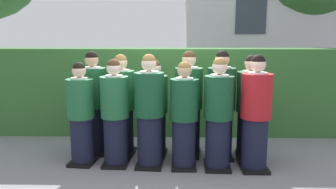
% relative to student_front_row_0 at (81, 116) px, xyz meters
% --- Properties ---
extents(ground_plane, '(60.00, 60.00, 0.00)m').
position_rel_student_front_row_0_xyz_m(ground_plane, '(1.30, -0.07, -0.74)').
color(ground_plane, slate).
extents(student_front_row_0, '(0.41, 0.48, 1.56)m').
position_rel_student_front_row_0_xyz_m(student_front_row_0, '(0.00, 0.00, 0.00)').
color(student_front_row_0, black).
rests_on(student_front_row_0, ground).
extents(student_front_row_1, '(0.42, 0.51, 1.61)m').
position_rel_student_front_row_0_xyz_m(student_front_row_1, '(0.52, -0.04, 0.02)').
color(student_front_row_1, black).
rests_on(student_front_row_1, ground).
extents(student_front_row_2, '(0.44, 0.54, 1.68)m').
position_rel_student_front_row_0_xyz_m(student_front_row_2, '(1.03, -0.07, 0.06)').
color(student_front_row_2, black).
rests_on(student_front_row_2, ground).
extents(student_front_row_3, '(0.41, 0.50, 1.58)m').
position_rel_student_front_row_0_xyz_m(student_front_row_3, '(1.54, -0.11, 0.01)').
color(student_front_row_3, black).
rests_on(student_front_row_3, ground).
extents(student_front_row_4, '(0.43, 0.48, 1.63)m').
position_rel_student_front_row_0_xyz_m(student_front_row_4, '(2.04, -0.14, 0.04)').
color(student_front_row_4, black).
rests_on(student_front_row_4, ground).
extents(student_in_red_blazer, '(0.44, 0.48, 1.68)m').
position_rel_student_front_row_0_xyz_m(student_in_red_blazer, '(2.57, -0.17, 0.06)').
color(student_in_red_blazer, black).
rests_on(student_in_red_blazer, ground).
extents(student_rear_row_0, '(0.44, 0.51, 1.69)m').
position_rel_student_front_row_0_xyz_m(student_rear_row_0, '(0.07, 0.49, 0.07)').
color(student_rear_row_0, black).
rests_on(student_rear_row_0, ground).
extents(student_rear_row_1, '(0.43, 0.51, 1.65)m').
position_rel_student_front_row_0_xyz_m(student_rear_row_1, '(0.55, 0.42, 0.04)').
color(student_rear_row_1, black).
rests_on(student_rear_row_1, ground).
extents(student_rear_row_2, '(0.41, 0.48, 1.56)m').
position_rel_student_front_row_0_xyz_m(student_rear_row_2, '(1.09, 0.38, 0.00)').
color(student_rear_row_2, black).
rests_on(student_rear_row_2, ground).
extents(student_rear_row_3, '(0.44, 0.53, 1.70)m').
position_rel_student_front_row_0_xyz_m(student_rear_row_3, '(1.63, 0.41, 0.07)').
color(student_rear_row_3, black).
rests_on(student_rear_row_3, ground).
extents(student_rear_row_4, '(0.45, 0.54, 1.72)m').
position_rel_student_front_row_0_xyz_m(student_rear_row_4, '(2.14, 0.32, 0.08)').
color(student_rear_row_4, black).
rests_on(student_rear_row_4, ground).
extents(student_rear_row_5, '(0.44, 0.54, 1.64)m').
position_rel_student_front_row_0_xyz_m(student_rear_row_5, '(2.59, 0.32, 0.04)').
color(student_rear_row_5, black).
rests_on(student_rear_row_5, ground).
extents(hedge, '(7.20, 0.70, 1.69)m').
position_rel_student_front_row_0_xyz_m(hedge, '(1.30, 1.70, 0.10)').
color(hedge, '#33662D').
rests_on(hedge, ground).
extents(school_building_main, '(7.28, 4.18, 6.12)m').
position_rel_student_front_row_0_xyz_m(school_building_main, '(5.18, 7.32, 2.41)').
color(school_building_main, silver).
rests_on(school_building_main, ground).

